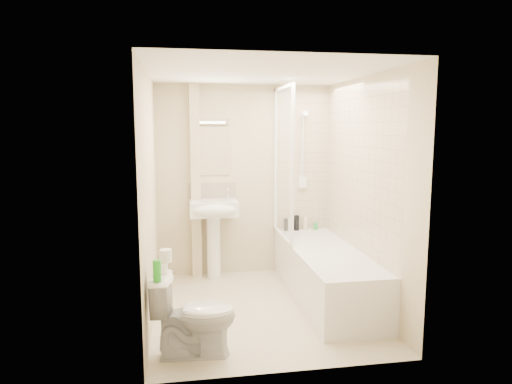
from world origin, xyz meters
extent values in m
plane|color=beige|center=(0.00, 0.00, 0.00)|extent=(2.50, 2.50, 0.00)
cube|color=beige|center=(0.00, 1.25, 1.20)|extent=(2.20, 0.02, 2.40)
cube|color=beige|center=(-1.10, 0.00, 1.20)|extent=(0.02, 2.50, 2.40)
cube|color=beige|center=(1.10, 0.00, 1.20)|extent=(0.02, 2.50, 2.40)
cube|color=white|center=(0.00, 0.00, 2.40)|extent=(2.20, 2.50, 0.02)
cube|color=beige|center=(0.75, 1.24, 1.42)|extent=(0.70, 0.01, 1.75)
cube|color=beige|center=(1.09, 0.20, 1.42)|extent=(0.01, 2.10, 1.75)
cube|color=beige|center=(-0.62, 1.19, 1.20)|extent=(0.12, 0.12, 2.40)
cube|color=beige|center=(-0.41, 1.24, 1.03)|extent=(0.60, 0.02, 0.30)
cube|color=white|center=(-0.41, 1.24, 1.58)|extent=(0.46, 0.01, 0.60)
cube|color=silver|center=(-0.41, 1.22, 1.95)|extent=(0.42, 0.07, 0.07)
cube|color=white|center=(0.75, 0.20, 0.28)|extent=(0.70, 2.10, 0.55)
cube|color=white|center=(0.75, 0.20, 0.49)|extent=(0.56, 1.96, 0.05)
cube|color=white|center=(0.40, 0.80, 1.45)|extent=(0.01, 0.90, 1.80)
cube|color=white|center=(0.40, 1.23, 1.45)|extent=(0.04, 0.04, 1.80)
cube|color=white|center=(0.40, 0.35, 1.45)|extent=(0.04, 0.04, 1.80)
cube|color=white|center=(0.40, 0.80, 2.33)|extent=(0.04, 0.90, 0.04)
cube|color=white|center=(0.40, 0.80, 0.57)|extent=(0.04, 0.90, 0.03)
cylinder|color=white|center=(0.75, 1.22, 1.55)|extent=(0.02, 0.02, 0.90)
cylinder|color=white|center=(0.75, 1.22, 1.10)|extent=(0.05, 0.05, 0.02)
cylinder|color=white|center=(0.75, 1.22, 2.00)|extent=(0.05, 0.05, 0.02)
cylinder|color=white|center=(0.75, 1.15, 2.03)|extent=(0.08, 0.11, 0.11)
cube|color=white|center=(0.75, 1.21, 1.17)|extent=(0.10, 0.05, 0.14)
cylinder|color=white|center=(0.73, 1.19, 1.60)|extent=(0.01, 0.13, 0.84)
cylinder|color=white|center=(-0.41, 1.08, 0.39)|extent=(0.17, 0.17, 0.78)
cube|color=white|center=(-0.41, 1.05, 0.90)|extent=(0.58, 0.45, 0.18)
ellipsoid|color=white|center=(-0.41, 0.88, 0.90)|extent=(0.58, 0.25, 0.18)
cube|color=silver|center=(-0.41, 1.05, 0.96)|extent=(0.40, 0.29, 0.04)
cylinder|color=white|center=(-0.60, 1.16, 1.04)|extent=(0.03, 0.03, 0.10)
cylinder|color=white|center=(-0.22, 1.16, 1.04)|extent=(0.03, 0.03, 0.10)
sphere|color=white|center=(-0.60, 1.16, 1.10)|extent=(0.04, 0.04, 0.04)
sphere|color=white|center=(-0.22, 1.16, 1.10)|extent=(0.04, 0.04, 0.04)
cylinder|color=black|center=(0.53, 1.16, 0.63)|extent=(0.06, 0.06, 0.16)
cylinder|color=white|center=(0.57, 1.16, 0.63)|extent=(0.06, 0.06, 0.16)
cylinder|color=black|center=(0.67, 1.16, 0.65)|extent=(0.07, 0.07, 0.19)
cylinder|color=#F6E0BE|center=(0.79, 1.16, 0.63)|extent=(0.05, 0.05, 0.17)
cylinder|color=green|center=(0.92, 1.16, 0.59)|extent=(0.05, 0.05, 0.09)
imported|color=white|center=(-0.72, -0.85, 0.35)|extent=(0.50, 0.74, 0.69)
cylinder|color=white|center=(-0.98, -0.80, 0.74)|extent=(0.11, 0.11, 0.09)
cylinder|color=white|center=(-0.94, -0.78, 0.84)|extent=(0.10, 0.10, 0.10)
cylinder|color=green|center=(-1.00, -0.98, 0.78)|extent=(0.06, 0.06, 0.17)
camera|label=1|loc=(-0.80, -4.46, 1.88)|focal=32.00mm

